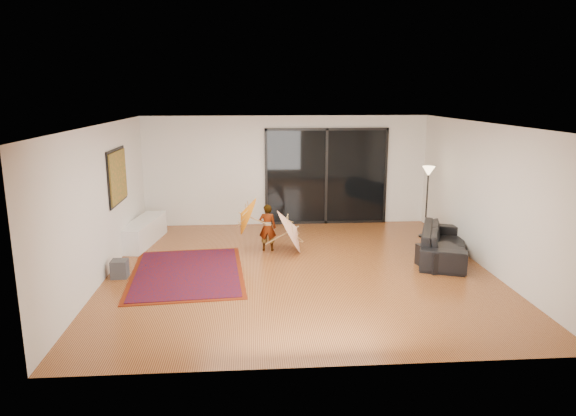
{
  "coord_description": "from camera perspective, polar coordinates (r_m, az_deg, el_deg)",
  "views": [
    {
      "loc": [
        -0.88,
        -9.08,
        3.23
      ],
      "look_at": [
        -0.18,
        0.4,
        1.1
      ],
      "focal_mm": 32.0,
      "sensor_mm": 36.0,
      "label": 1
    }
  ],
  "objects": [
    {
      "name": "parasol_orange",
      "position": [
        10.59,
        -5.27,
        -1.05
      ],
      "size": [
        0.49,
        0.82,
        0.86
      ],
      "rotation": [
        0.0,
        -1.15,
        0.0
      ],
      "color": "orange",
      "rests_on": "child"
    },
    {
      "name": "ceiling",
      "position": [
        9.13,
        1.35,
        9.31
      ],
      "size": [
        7.0,
        7.0,
        0.0
      ],
      "primitive_type": "plane",
      "rotation": [
        3.14,
        0.0,
        0.0
      ],
      "color": "white",
      "rests_on": "wall_back"
    },
    {
      "name": "speaker",
      "position": [
        9.72,
        -18.2,
        -6.43
      ],
      "size": [
        0.29,
        0.29,
        0.32
      ],
      "primitive_type": "cube",
      "rotation": [
        0.0,
        0.0,
        0.02
      ],
      "color": "#424244",
      "rests_on": "floor"
    },
    {
      "name": "painting",
      "position": [
        10.52,
        -18.4,
        3.35
      ],
      "size": [
        0.04,
        1.28,
        1.08
      ],
      "color": "black",
      "rests_on": "wall_left"
    },
    {
      "name": "persian_rug",
      "position": [
        9.67,
        -11.13,
        -7.06
      ],
      "size": [
        2.22,
        2.96,
        0.02
      ],
      "rotation": [
        0.0,
        0.0,
        0.08
      ],
      "color": "#5F1B08",
      "rests_on": "floor"
    },
    {
      "name": "wall_back",
      "position": [
        12.75,
        -0.2,
        4.16
      ],
      "size": [
        7.0,
        0.0,
        7.0
      ],
      "primitive_type": "plane",
      "rotation": [
        1.57,
        0.0,
        0.0
      ],
      "color": "silver",
      "rests_on": "floor"
    },
    {
      "name": "child",
      "position": [
        10.7,
        -2.3,
        -2.18
      ],
      "size": [
        0.39,
        0.28,
        0.99
      ],
      "primitive_type": "imported",
      "rotation": [
        0.0,
        0.0,
        3.0
      ],
      "color": "#999999",
      "rests_on": "floor"
    },
    {
      "name": "wall_front",
      "position": [
        5.95,
        4.55,
        -5.84
      ],
      "size": [
        7.0,
        0.0,
        7.0
      ],
      "primitive_type": "plane",
      "rotation": [
        -1.57,
        0.0,
        0.0
      ],
      "color": "silver",
      "rests_on": "floor"
    },
    {
      "name": "media_console",
      "position": [
        11.69,
        -15.76,
        -2.56
      ],
      "size": [
        0.73,
        1.91,
        0.52
      ],
      "primitive_type": "cube",
      "rotation": [
        0.0,
        0.0,
        -0.14
      ],
      "color": "white",
      "rests_on": "floor"
    },
    {
      "name": "floor",
      "position": [
        9.68,
        1.27,
        -6.87
      ],
      "size": [
        7.0,
        7.0,
        0.0
      ],
      "primitive_type": "plane",
      "color": "#A45E2D",
      "rests_on": "ground"
    },
    {
      "name": "floor_lamp",
      "position": [
        11.98,
        15.29,
        2.85
      ],
      "size": [
        0.28,
        0.28,
        1.63
      ],
      "color": "black",
      "rests_on": "floor"
    },
    {
      "name": "sofa",
      "position": [
        10.72,
        16.95,
        -3.71
      ],
      "size": [
        1.57,
        2.31,
        0.63
      ],
      "primitive_type": "imported",
      "rotation": [
        0.0,
        0.0,
        1.2
      ],
      "color": "black",
      "rests_on": "floor"
    },
    {
      "name": "wall_left",
      "position": [
        9.63,
        -19.89,
        0.62
      ],
      "size": [
        0.0,
        7.0,
        7.0
      ],
      "primitive_type": "plane",
      "rotation": [
        1.57,
        0.0,
        1.57
      ],
      "color": "silver",
      "rests_on": "floor"
    },
    {
      "name": "ottoman",
      "position": [
        10.14,
        16.61,
        -5.29
      ],
      "size": [
        0.82,
        0.82,
        0.4
      ],
      "primitive_type": "cube",
      "rotation": [
        0.0,
        0.0,
        0.18
      ],
      "color": "black",
      "rests_on": "floor"
    },
    {
      "name": "sliding_door",
      "position": [
        12.85,
        4.27,
        3.52
      ],
      "size": [
        3.06,
        0.07,
        2.4
      ],
      "color": "black",
      "rests_on": "wall_back"
    },
    {
      "name": "parasol_white",
      "position": [
        10.59,
        0.98,
        -2.28
      ],
      "size": [
        0.64,
        1.0,
        0.99
      ],
      "rotation": [
        0.0,
        1.07,
        0.0
      ],
      "color": "silver",
      "rests_on": "floor"
    },
    {
      "name": "wall_right",
      "position": [
        10.25,
        21.18,
        1.21
      ],
      "size": [
        0.0,
        7.0,
        7.0
      ],
      "primitive_type": "plane",
      "rotation": [
        1.57,
        0.0,
        -1.57
      ],
      "color": "silver",
      "rests_on": "floor"
    }
  ]
}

